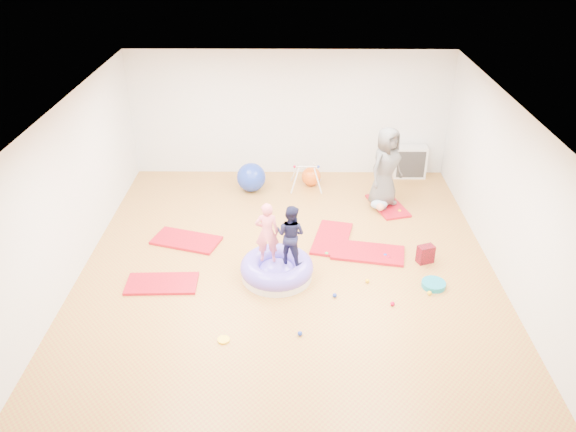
{
  "coord_description": "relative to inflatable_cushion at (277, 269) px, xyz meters",
  "views": [
    {
      "loc": [
        0.08,
        -7.84,
        5.47
      ],
      "look_at": [
        0.0,
        0.3,
        0.9
      ],
      "focal_mm": 35.0,
      "sensor_mm": 36.0,
      "label": 1
    }
  ],
  "objects": [
    {
      "name": "infant_play_gym",
      "position": [
        0.55,
        3.33,
        0.2
      ],
      "size": [
        0.69,
        0.65,
        0.53
      ],
      "rotation": [
        0.0,
        0.0,
        0.27
      ],
      "color": "silver",
      "rests_on": "ground"
    },
    {
      "name": "child_navy",
      "position": [
        0.23,
        0.01,
        0.72
      ],
      "size": [
        0.62,
        0.57,
        1.03
      ],
      "primitive_type": "imported",
      "rotation": [
        0.0,
        0.0,
        2.67
      ],
      "color": "#151635",
      "rests_on": "inflatable_cushion"
    },
    {
      "name": "gym_mat_right",
      "position": [
        1.6,
        0.7,
        -0.12
      ],
      "size": [
        1.36,
        0.86,
        0.05
      ],
      "primitive_type": "cube",
      "rotation": [
        0.0,
        0.0,
        -0.19
      ],
      "color": "red",
      "rests_on": "ground"
    },
    {
      "name": "gym_mat_front_left",
      "position": [
        -1.87,
        -0.25,
        -0.12
      ],
      "size": [
        1.17,
        0.61,
        0.05
      ],
      "primitive_type": "cube",
      "rotation": [
        0.0,
        0.0,
        0.03
      ],
      "color": "red",
      "rests_on": "ground"
    },
    {
      "name": "gym_mat_center_back",
      "position": [
        0.99,
        1.19,
        -0.12
      ],
      "size": [
        0.86,
        1.32,
        0.05
      ],
      "primitive_type": "cube",
      "rotation": [
        0.0,
        0.0,
        1.34
      ],
      "color": "red",
      "rests_on": "ground"
    },
    {
      "name": "gym_mat_mid_left",
      "position": [
        -1.7,
        1.09,
        -0.12
      ],
      "size": [
        1.34,
        0.94,
        0.05
      ],
      "primitive_type": "cube",
      "rotation": [
        0.0,
        0.0,
        -0.3
      ],
      "color": "red",
      "rests_on": "ground"
    },
    {
      "name": "exercise_ball_orange",
      "position": [
        0.66,
        3.48,
        0.06
      ],
      "size": [
        0.42,
        0.42,
        0.42
      ],
      "primitive_type": "sphere",
      "color": "#E45C15",
      "rests_on": "ground"
    },
    {
      "name": "exercise_ball_blue",
      "position": [
        -0.63,
        3.2,
        0.16
      ],
      "size": [
        0.62,
        0.62,
        0.62
      ],
      "primitive_type": "sphere",
      "color": "#1932A4",
      "rests_on": "ground"
    },
    {
      "name": "backpack",
      "position": [
        2.56,
        0.46,
        0.01
      ],
      "size": [
        0.32,
        0.26,
        0.32
      ],
      "primitive_type": "cube",
      "rotation": [
        0.0,
        0.0,
        0.35
      ],
      "color": "#980217",
      "rests_on": "ground"
    },
    {
      "name": "adult_caregiver",
      "position": [
        2.11,
        2.52,
        0.72
      ],
      "size": [
        0.95,
        0.92,
        1.65
      ],
      "primitive_type": "imported",
      "rotation": [
        0.0,
        0.0,
        0.71
      ],
      "color": "#4F4F4F",
      "rests_on": "gym_mat_rear_right"
    },
    {
      "name": "balance_disc",
      "position": [
        2.55,
        -0.26,
        -0.11
      ],
      "size": [
        0.39,
        0.39,
        0.09
      ],
      "primitive_type": "cylinder",
      "color": "teal",
      "rests_on": "ground"
    },
    {
      "name": "ball_pit_balls",
      "position": [
        1.44,
        0.12,
        -0.11
      ],
      "size": [
        2.3,
        3.76,
        0.07
      ],
      "color": "#1932A4",
      "rests_on": "ground"
    },
    {
      "name": "room",
      "position": [
        0.18,
        0.16,
        1.25
      ],
      "size": [
        7.01,
        8.01,
        2.81
      ],
      "color": "#AA8B37",
      "rests_on": "ground"
    },
    {
      "name": "infant",
      "position": [
        2.0,
        2.28,
        -0.0
      ],
      "size": [
        0.34,
        0.34,
        0.2
      ],
      "color": "#9AB4D6",
      "rests_on": "gym_mat_rear_right"
    },
    {
      "name": "cube_shelf",
      "position": [
        2.89,
        3.96,
        0.21
      ],
      "size": [
        0.72,
        0.36,
        0.72
      ],
      "color": "silver",
      "rests_on": "ground"
    },
    {
      "name": "child_pink",
      "position": [
        -0.15,
        0.04,
        0.73
      ],
      "size": [
        0.39,
        0.26,
        1.06
      ],
      "primitive_type": "imported",
      "rotation": [
        0.0,
        0.0,
        3.16
      ],
      "color": "#F66F81",
      "rests_on": "inflatable_cushion"
    },
    {
      "name": "yellow_toy",
      "position": [
        -0.72,
        -1.58,
        -0.14
      ],
      "size": [
        0.18,
        0.18,
        0.03
      ],
      "primitive_type": "cylinder",
      "color": "yellow",
      "rests_on": "ground"
    },
    {
      "name": "inflatable_cushion",
      "position": [
        0.0,
        0.0,
        0.0
      ],
      "size": [
        1.21,
        1.21,
        0.38
      ],
      "rotation": [
        0.0,
        0.0,
        0.0
      ],
      "color": "silver",
      "rests_on": "ground"
    },
    {
      "name": "gym_mat_rear_right",
      "position": [
        2.21,
        2.48,
        -0.13
      ],
      "size": [
        0.83,
        1.2,
        0.05
      ],
      "primitive_type": "cube",
      "rotation": [
        0.0,
        0.0,
        1.86
      ],
      "color": "red",
      "rests_on": "ground"
    }
  ]
}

